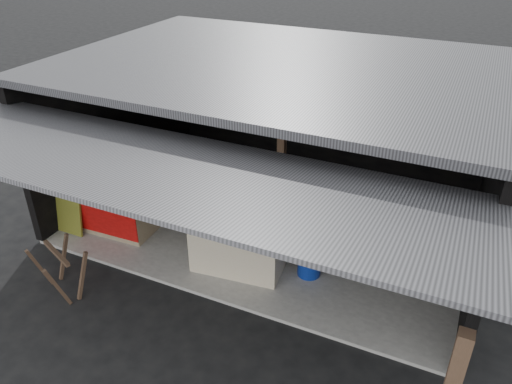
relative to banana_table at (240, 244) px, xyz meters
The scene contains 13 objects.
ground 1.01m from the banana_table, 91.35° to the right, with size 80.00×80.00×0.00m, color black.
concrete_slab 1.67m from the banana_table, 90.75° to the left, with size 7.00×5.00×0.06m, color gray.
shophouse 2.52m from the banana_table, 90.60° to the left, with size 7.40×7.29×3.02m.
banana_table is the anchor object (origin of this frame).
banana_pile 0.49m from the banana_table, 133.15° to the left, with size 1.37×0.82×0.16m, color gold, non-canonical shape.
white_crate 0.99m from the banana_table, 82.67° to the left, with size 0.90×0.65×0.95m.
neighbor_stall 2.66m from the banana_table, behind, with size 1.71×0.83×1.74m.
green_signboard 3.23m from the banana_table, behind, with size 0.58×0.04×0.87m, color black.
sawhorse 2.76m from the banana_table, 142.38° to the right, with size 0.89×0.88×0.77m.
water_barrel 1.14m from the banana_table, 12.53° to the left, with size 0.37×0.37×0.54m, color navy.
plastic_chair 3.06m from the banana_table, 38.21° to the left, with size 0.45×0.45×0.94m.
magenta_rug 2.27m from the banana_table, 35.60° to the left, with size 1.50×1.00×0.01m, color maroon.
picture_frames 4.26m from the banana_table, 92.69° to the left, with size 1.62×0.04×0.46m.
Camera 1 is at (3.01, -4.93, 5.19)m, focal length 35.00 mm.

